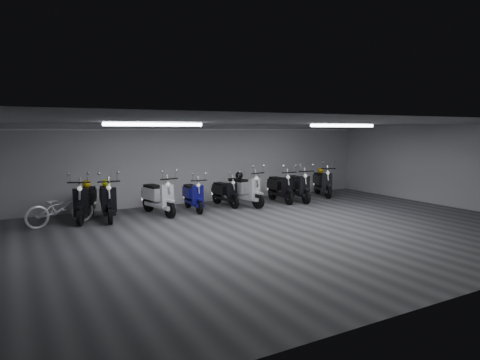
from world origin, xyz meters
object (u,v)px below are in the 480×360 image
helmet_0 (87,184)px  helmet_3 (106,183)px  scooter_1 (107,195)px  scooter_6 (245,185)px  scooter_8 (298,182)px  scooter_2 (158,192)px  scooter_9 (323,178)px  helmet_1 (239,175)px  scooter_5 (225,188)px  scooter_4 (193,191)px  scooter_0 (85,195)px  scooter_7 (281,183)px  bicycle (60,204)px  helmet_2 (321,170)px

helmet_0 → helmet_3: size_ratio=0.99×
scooter_1 → scooter_6: scooter_1 is taller
scooter_8 → helmet_0: size_ratio=8.13×
scooter_2 → scooter_6: 3.06m
scooter_9 → helmet_1: bearing=-157.2°
scooter_2 → helmet_0: (-2.01, 0.48, 0.31)m
scooter_1 → scooter_6: (4.57, -0.02, -0.01)m
scooter_2 → scooter_9: (6.84, 0.42, -0.02)m
scooter_9 → helmet_0: scooter_9 is taller
scooter_2 → helmet_3: scooter_2 is taller
scooter_8 → helmet_3: bearing=-172.6°
scooter_5 → scooter_1: bearing=178.6°
scooter_6 → scooter_9: size_ratio=1.03×
scooter_9 → scooter_4: bearing=-155.6°
helmet_0 → helmet_1: helmet_1 is taller
scooter_0 → helmet_1: 5.11m
scooter_6 → scooter_7: (1.52, 0.04, -0.03)m
scooter_2 → helmet_3: bearing=155.5°
scooter_0 → helmet_3: size_ratio=8.28×
scooter_1 → helmet_3: (0.03, 0.28, 0.30)m
scooter_9 → helmet_3: 8.33m
scooter_7 → helmet_1: 1.63m
scooter_4 → scooter_7: size_ratio=0.92×
scooter_0 → scooter_5: size_ratio=1.18×
scooter_0 → scooter_5: (4.59, 0.12, -0.11)m
scooter_5 → helmet_3: size_ratio=7.02×
scooter_1 → scooter_2: scooter_1 is taller
scooter_2 → scooter_9: scooter_2 is taller
scooter_1 → helmet_1: bearing=10.1°
scooter_7 → scooter_8: 0.71m
scooter_6 → bicycle: scooter_6 is taller
scooter_1 → helmet_1: (4.51, 0.25, 0.30)m
scooter_4 → helmet_2: scooter_4 is taller
scooter_1 → helmet_1: scooter_1 is taller
scooter_7 → scooter_2: bearing=-173.0°
scooter_1 → scooter_8: bearing=6.0°
scooter_1 → scooter_8: 6.79m
scooter_0 → helmet_0: 0.41m
scooter_9 → scooter_6: bearing=-153.2°
scooter_5 → bicycle: size_ratio=0.91×
scooter_7 → helmet_0: scooter_7 is taller
scooter_4 → scooter_7: 3.39m
scooter_6 → helmet_3: (-4.54, 0.30, 0.31)m
scooter_5 → scooter_9: 4.36m
scooter_8 → bicycle: bearing=-169.4°
scooter_4 → helmet_3: scooter_4 is taller
scooter_1 → scooter_7: scooter_1 is taller
scooter_4 → bicycle: scooter_4 is taller
helmet_1 → helmet_3: size_ratio=1.10×
scooter_7 → scooter_8: scooter_8 is taller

